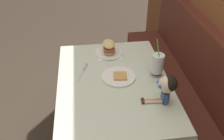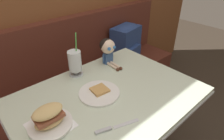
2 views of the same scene
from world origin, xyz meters
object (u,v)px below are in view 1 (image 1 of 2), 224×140
toast_plate (119,77)px  sandwich_plate (109,49)px  milkshake_glass (157,64)px  seated_doll (167,86)px  butter_knife (84,69)px

toast_plate → sandwich_plate: (-0.34, -0.03, 0.04)m
milkshake_glass → sandwich_plate: 0.47m
seated_doll → butter_knife: bearing=-129.9°
toast_plate → sandwich_plate: size_ratio=1.14×
toast_plate → seated_doll: bearing=41.5°
seated_doll → sandwich_plate: bearing=-155.2°
milkshake_glass → seated_doll: 0.28m
milkshake_glass → butter_knife: milkshake_glass is taller
seated_doll → milkshake_glass: bearing=175.7°
toast_plate → sandwich_plate: sandwich_plate is taller
butter_knife → toast_plate: bearing=62.0°
toast_plate → seated_doll: 0.40m
sandwich_plate → seated_doll: seated_doll is taller
toast_plate → butter_knife: toast_plate is taller
milkshake_glass → toast_plate: bearing=-92.7°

